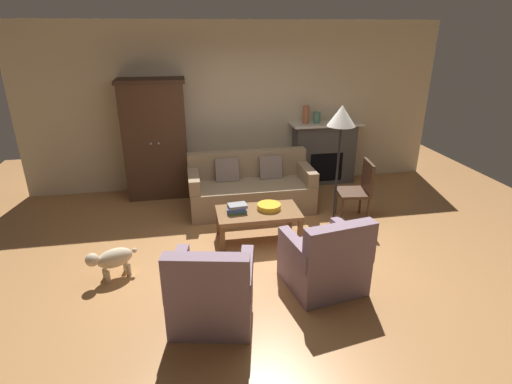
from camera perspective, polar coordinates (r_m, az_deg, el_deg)
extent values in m
plane|color=#B27A47|center=(5.26, 1.42, -8.37)|extent=(9.60, 9.60, 0.00)
cube|color=beige|center=(7.15, -2.74, 11.94)|extent=(7.20, 0.10, 2.80)
cube|color=#4C4947|center=(7.49, 9.54, 5.35)|extent=(1.10, 0.36, 1.08)
cube|color=black|center=(7.38, 9.91, 3.45)|extent=(0.60, 0.01, 0.52)
cube|color=white|center=(7.33, 9.87, 9.50)|extent=(1.26, 0.48, 0.04)
cube|color=#472D1E|center=(6.88, -13.99, 6.98)|extent=(1.00, 0.52, 1.88)
cube|color=#3C271A|center=(6.70, -14.77, 14.99)|extent=(1.06, 0.55, 0.06)
sphere|color=#ADAFB5|center=(6.61, -14.64, 6.64)|extent=(0.04, 0.04, 0.04)
sphere|color=#ADAFB5|center=(6.60, -13.60, 6.72)|extent=(0.04, 0.04, 0.04)
cube|color=#937A5B|center=(6.34, -0.68, -0.57)|extent=(1.90, 0.85, 0.44)
cube|color=#937A5B|center=(6.50, -1.23, 4.07)|extent=(1.90, 0.19, 0.42)
cube|color=#937A5B|center=(6.13, -8.82, 1.68)|extent=(0.16, 0.80, 0.22)
cube|color=#937A5B|center=(6.42, 7.07, 2.72)|extent=(0.16, 0.80, 0.22)
cube|color=#7F6B60|center=(6.34, -4.14, 3.15)|extent=(0.36, 0.19, 0.37)
cube|color=#7F6B60|center=(6.45, 2.06, 3.53)|extent=(0.36, 0.19, 0.37)
cube|color=brown|center=(5.36, 0.32, -2.95)|extent=(1.10, 0.60, 0.05)
cube|color=brown|center=(5.16, -4.75, -6.70)|extent=(0.06, 0.06, 0.37)
cube|color=brown|center=(5.34, 6.25, -5.72)|extent=(0.06, 0.06, 0.37)
cube|color=brown|center=(5.62, -5.31, -4.17)|extent=(0.06, 0.06, 0.37)
cube|color=brown|center=(5.79, 4.81, -3.35)|extent=(0.06, 0.06, 0.37)
cylinder|color=gold|center=(5.40, 1.85, -2.06)|extent=(0.32, 0.32, 0.07)
cube|color=#427A4C|center=(5.32, -2.68, -2.70)|extent=(0.24, 0.17, 0.03)
cube|color=#38569E|center=(5.30, -2.78, -2.37)|extent=(0.25, 0.19, 0.04)
cube|color=gray|center=(5.29, -2.65, -1.94)|extent=(0.26, 0.19, 0.04)
cylinder|color=#A86042|center=(7.17, 7.05, 10.79)|extent=(0.11, 0.11, 0.31)
cylinder|color=slate|center=(7.24, 8.57, 10.38)|extent=(0.13, 0.13, 0.19)
cube|color=gray|center=(4.11, -6.11, -14.76)|extent=(0.90, 0.90, 0.42)
cube|color=gray|center=(3.61, -7.03, -12.13)|extent=(0.78, 0.31, 0.46)
cube|color=gray|center=(3.91, -1.40, -11.29)|extent=(0.26, 0.71, 0.20)
cube|color=gray|center=(3.99, -11.09, -10.95)|extent=(0.26, 0.71, 0.20)
cube|color=gray|center=(4.60, 9.32, -10.52)|extent=(0.88, 0.88, 0.42)
cube|color=gray|center=(4.15, 11.78, -7.52)|extent=(0.78, 0.29, 0.46)
cube|color=gray|center=(4.60, 13.18, -6.37)|extent=(0.24, 0.71, 0.20)
cube|color=gray|center=(4.30, 5.70, -7.97)|extent=(0.24, 0.71, 0.20)
cube|color=#472D1E|center=(6.09, 13.52, -0.07)|extent=(0.49, 0.49, 0.04)
cylinder|color=#472D1E|center=(6.29, 11.21, -1.34)|extent=(0.04, 0.04, 0.41)
cylinder|color=#472D1E|center=(5.96, 12.06, -2.80)|extent=(0.04, 0.04, 0.41)
cylinder|color=#472D1E|center=(6.39, 14.52, -1.25)|extent=(0.04, 0.04, 0.41)
cylinder|color=#472D1E|center=(6.07, 15.53, -2.68)|extent=(0.04, 0.04, 0.41)
cube|color=#472D1E|center=(6.06, 15.54, 2.11)|extent=(0.10, 0.44, 0.45)
cylinder|color=black|center=(5.78, 10.73, -5.66)|extent=(0.26, 0.26, 0.02)
cylinder|color=black|center=(5.47, 11.30, 1.41)|extent=(0.03, 0.03, 1.55)
cone|color=white|center=(5.22, 12.03, 10.50)|extent=(0.36, 0.36, 0.26)
ellipsoid|color=beige|center=(4.91, -19.34, -8.78)|extent=(0.45, 0.35, 0.22)
sphere|color=beige|center=(4.84, -22.15, -8.87)|extent=(0.15, 0.15, 0.15)
cylinder|color=beige|center=(4.94, -20.22, -11.21)|extent=(0.06, 0.06, 0.14)
cylinder|color=beige|center=(5.03, -20.58, -10.60)|extent=(0.06, 0.06, 0.14)
cylinder|color=beige|center=(4.98, -17.55, -10.48)|extent=(0.06, 0.06, 0.14)
cylinder|color=beige|center=(5.07, -17.96, -9.90)|extent=(0.06, 0.06, 0.14)
sphere|color=beige|center=(4.95, -16.82, -7.90)|extent=(0.06, 0.06, 0.06)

